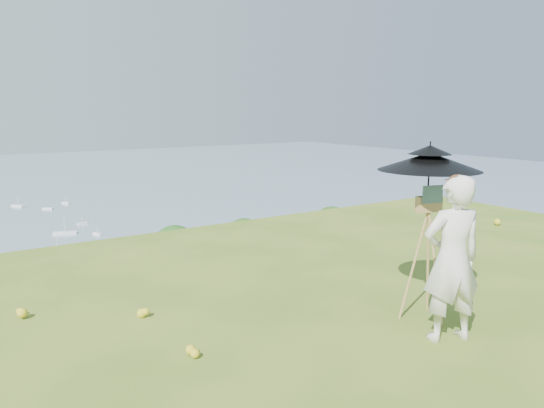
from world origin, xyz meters
TOP-DOWN VIEW (x-y plane):
  - ground at (0.00, 0.00)m, footprint 14.00×14.00m
  - slope_trees at (0.00, 35.00)m, footprint 110.00×50.00m
  - wildflowers at (0.00, 0.25)m, footprint 10.00×10.50m
  - painter at (-0.70, 0.40)m, footprint 0.77×0.64m
  - field_easel at (-0.45, 0.96)m, footprint 0.75×0.75m
  - sun_umbrella at (-0.44, 0.99)m, footprint 1.36×1.36m
  - painter_cap at (-0.70, 0.40)m, footprint 0.25×0.28m

SIDE VIEW (x-z plane):
  - slope_trees at x=0.00m, z-range -18.00..-12.00m
  - ground at x=0.00m, z-range 0.00..0.00m
  - wildflowers at x=0.00m, z-range 0.00..0.12m
  - field_easel at x=-0.45m, z-range 0.00..1.63m
  - painter at x=-0.70m, z-range 0.00..1.82m
  - sun_umbrella at x=-0.44m, z-range 1.34..2.12m
  - painter_cap at x=-0.70m, z-range 1.72..1.82m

